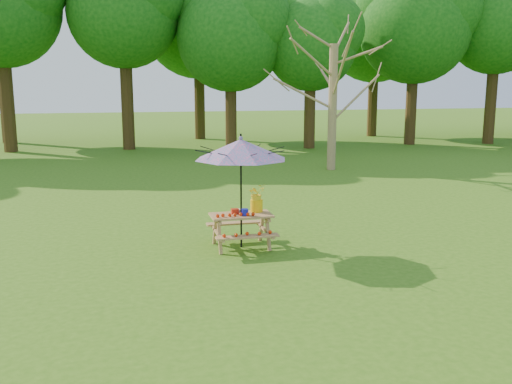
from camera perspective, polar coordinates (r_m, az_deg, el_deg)
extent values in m
cylinder|color=#876149|center=(21.44, 7.66, 8.34)|extent=(0.31, 0.31, 4.60)
cube|color=olive|center=(11.19, -1.49, -2.33)|extent=(1.20, 0.62, 0.04)
cube|color=olive|center=(10.74, -0.85, -4.49)|extent=(1.20, 0.22, 0.04)
cube|color=olive|center=(11.78, -2.06, -3.11)|extent=(1.20, 0.22, 0.04)
cylinder|color=black|center=(11.09, -1.50, 0.06)|extent=(0.04, 0.04, 2.25)
cone|color=teal|center=(10.97, -1.53, 4.29)|extent=(1.99, 1.99, 0.39)
sphere|color=teal|center=(10.94, -1.53, 5.41)|extent=(0.08, 0.08, 0.08)
cube|color=red|center=(11.22, -2.13, -1.94)|extent=(0.14, 0.12, 0.10)
cylinder|color=#161AB4|center=(11.07, -1.11, -2.03)|extent=(0.13, 0.13, 0.13)
cube|color=beige|center=(11.31, -1.82, -1.90)|extent=(0.13, 0.13, 0.07)
cylinder|color=yellow|center=(11.38, 0.05, -1.37)|extent=(0.25, 0.25, 0.25)
imported|color=yellow|center=(11.33, 0.05, -0.14)|extent=(0.42, 0.40, 0.37)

